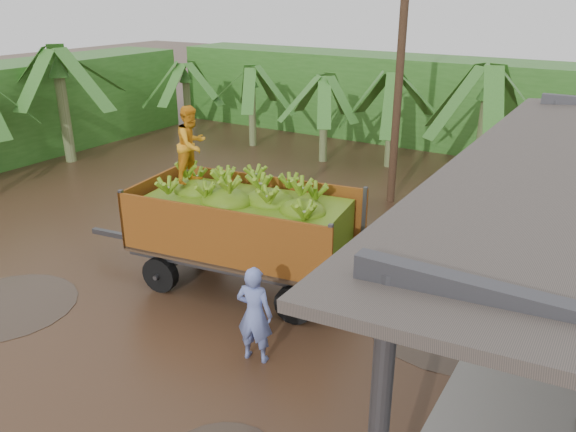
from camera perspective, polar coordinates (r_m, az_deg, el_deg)
name	(u,v)px	position (r m, az deg, el deg)	size (l,w,h in m)	color
ground	(207,310)	(11.98, -8.25, -9.43)	(100.00, 100.00, 0.00)	black
hedge_north	(402,98)	(25.66, 11.55, 11.62)	(22.00, 3.00, 3.60)	#2D661E
banana_trailer	(244,224)	(12.24, -4.51, -0.82)	(6.82, 3.02, 3.93)	#B46319
man_blue	(255,314)	(9.99, -3.42, -9.94)	(0.67, 0.44, 1.84)	#6C7CC4
utility_pole	(400,73)	(17.14, 11.26, 14.02)	(1.20, 0.24, 7.80)	#47301E
banana_plants	(193,130)	(19.36, -9.66, 8.63)	(24.31, 21.02, 4.40)	#2D661E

